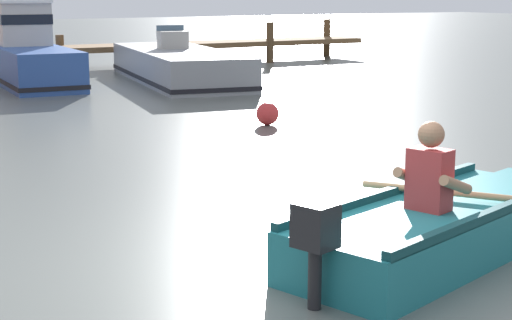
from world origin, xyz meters
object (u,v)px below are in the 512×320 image
at_px(moored_boat_blue, 21,51).
at_px(mooring_buoy, 267,114).
at_px(moored_boat_grey, 178,66).
at_px(rowboat_with_person, 441,226).

bearing_deg(moored_boat_blue, mooring_buoy, -79.27).
xyz_separation_m(moored_boat_blue, moored_boat_grey, (3.34, -2.16, -0.38)).
xyz_separation_m(moored_boat_blue, mooring_buoy, (1.74, -9.19, -0.56)).
relative_size(rowboat_with_person, mooring_buoy, 9.45).
distance_m(rowboat_with_person, moored_boat_blue, 15.93).
height_order(rowboat_with_person, moored_boat_grey, moored_boat_grey).
bearing_deg(rowboat_with_person, moored_boat_blue, 88.00).
distance_m(rowboat_with_person, moored_boat_grey, 14.30).
xyz_separation_m(rowboat_with_person, moored_boat_grey, (3.90, 13.76, 0.12)).
bearing_deg(moored_boat_blue, moored_boat_grey, -32.88).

